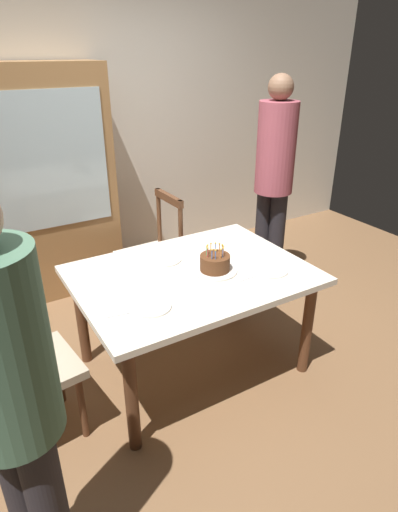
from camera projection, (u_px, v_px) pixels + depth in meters
ground at (193, 364)px, 3.00m from camera, size 6.40×6.40×0.00m
back_wall at (88, 133)px, 3.87m from camera, size 6.40×0.10×2.60m
dining_table at (192, 284)px, 2.73m from camera, size 1.43×1.06×0.72m
birthday_cake at (215, 264)px, 2.68m from camera, size 0.28×0.28×0.18m
plate_near_celebrant at (151, 307)px, 2.32m from camera, size 0.22×0.22×0.01m
plate_far_side at (165, 260)px, 2.84m from camera, size 0.22×0.22×0.01m
plate_near_guest at (270, 270)px, 2.70m from camera, size 0.22×0.22×0.01m
fork_near_celebrant at (122, 314)px, 2.26m from camera, size 0.18×0.05×0.01m
fork_far_side at (141, 265)px, 2.78m from camera, size 0.18×0.04×0.01m
fork_near_guest at (251, 277)px, 2.62m from camera, size 0.18×0.02×0.01m
chair_spindle_back at (152, 256)px, 3.51m from camera, size 0.45×0.45×0.95m
chair_upholstered at (13, 363)px, 2.20m from camera, size 0.49×0.49×0.95m
person_celebrant at (11, 397)px, 1.42m from camera, size 0.32×0.32×1.67m
person_guest at (274, 173)px, 3.61m from camera, size 0.32×0.32×1.82m
china_cabinet at (45, 187)px, 3.56m from camera, size 1.10×0.45×1.90m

